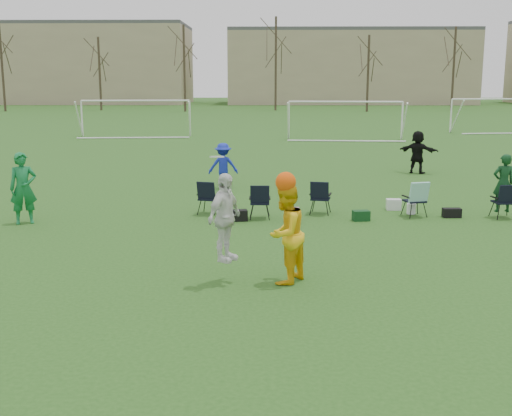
{
  "coord_description": "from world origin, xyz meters",
  "views": [
    {
      "loc": [
        -1.06,
        -9.94,
        3.8
      ],
      "look_at": [
        -1.28,
        2.76,
        1.25
      ],
      "focal_mm": 45.0,
      "sensor_mm": 36.0,
      "label": 1
    }
  ],
  "objects_px": {
    "fielder_green_near": "(23,188)",
    "fielder_blue": "(223,166)",
    "goal_left": "(136,108)",
    "fielder_black": "(418,152)",
    "goal_mid": "(345,109)",
    "center_contest": "(265,227)",
    "goal_right": "(499,106)"
  },
  "relations": [
    {
      "from": "center_contest",
      "to": "goal_right",
      "type": "relative_size",
      "value": 0.33
    },
    {
      "from": "fielder_green_near",
      "to": "goal_left",
      "type": "distance_m",
      "value": 27.33
    },
    {
      "from": "goal_left",
      "to": "goal_right",
      "type": "xyz_separation_m",
      "value": [
        26.0,
        4.0,
        0.0
      ]
    },
    {
      "from": "fielder_blue",
      "to": "goal_mid",
      "type": "distance_m",
      "value": 20.56
    },
    {
      "from": "fielder_blue",
      "to": "fielder_black",
      "type": "relative_size",
      "value": 0.91
    },
    {
      "from": "fielder_blue",
      "to": "goal_right",
      "type": "height_order",
      "value": "goal_right"
    },
    {
      "from": "goal_right",
      "to": "fielder_black",
      "type": "bearing_deg",
      "value": -124.74
    },
    {
      "from": "center_contest",
      "to": "fielder_blue",
      "type": "bearing_deg",
      "value": 98.0
    },
    {
      "from": "fielder_blue",
      "to": "goal_right",
      "type": "bearing_deg",
      "value": -132.66
    },
    {
      "from": "goal_mid",
      "to": "goal_right",
      "type": "relative_size",
      "value": 1.01
    },
    {
      "from": "fielder_black",
      "to": "goal_left",
      "type": "height_order",
      "value": "goal_left"
    },
    {
      "from": "fielder_black",
      "to": "goal_right",
      "type": "distance_m",
      "value": 24.17
    },
    {
      "from": "fielder_black",
      "to": "fielder_green_near",
      "type": "bearing_deg",
      "value": 68.88
    },
    {
      "from": "fielder_blue",
      "to": "goal_mid",
      "type": "relative_size",
      "value": 0.22
    },
    {
      "from": "center_contest",
      "to": "goal_right",
      "type": "distance_m",
      "value": 40.07
    },
    {
      "from": "fielder_green_near",
      "to": "goal_mid",
      "type": "bearing_deg",
      "value": 41.75
    },
    {
      "from": "fielder_green_near",
      "to": "goal_mid",
      "type": "distance_m",
      "value": 27.75
    },
    {
      "from": "fielder_black",
      "to": "goal_left",
      "type": "bearing_deg",
      "value": -17.6
    },
    {
      "from": "goal_mid",
      "to": "fielder_green_near",
      "type": "bearing_deg",
      "value": -110.63
    },
    {
      "from": "fielder_green_near",
      "to": "goal_left",
      "type": "bearing_deg",
      "value": 71.52
    },
    {
      "from": "goal_left",
      "to": "goal_mid",
      "type": "height_order",
      "value": "same"
    },
    {
      "from": "fielder_green_near",
      "to": "fielder_blue",
      "type": "bearing_deg",
      "value": 25.79
    },
    {
      "from": "fielder_green_near",
      "to": "fielder_blue",
      "type": "relative_size",
      "value": 1.19
    },
    {
      "from": "center_contest",
      "to": "goal_mid",
      "type": "xyz_separation_m",
      "value": [
        5.09,
        30.23,
        0.84
      ]
    },
    {
      "from": "fielder_blue",
      "to": "fielder_black",
      "type": "distance_m",
      "value": 8.66
    },
    {
      "from": "center_contest",
      "to": "goal_right",
      "type": "height_order",
      "value": "goal_right"
    },
    {
      "from": "fielder_black",
      "to": "center_contest",
      "type": "bearing_deg",
      "value": 98.66
    },
    {
      "from": "fielder_green_near",
      "to": "center_contest",
      "type": "distance_m",
      "value": 8.19
    },
    {
      "from": "fielder_blue",
      "to": "center_contest",
      "type": "height_order",
      "value": "center_contest"
    },
    {
      "from": "fielder_black",
      "to": "goal_mid",
      "type": "height_order",
      "value": "goal_mid"
    },
    {
      "from": "fielder_green_near",
      "to": "center_contest",
      "type": "bearing_deg",
      "value": -61.48
    },
    {
      "from": "fielder_blue",
      "to": "fielder_black",
      "type": "bearing_deg",
      "value": -159.93
    }
  ]
}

